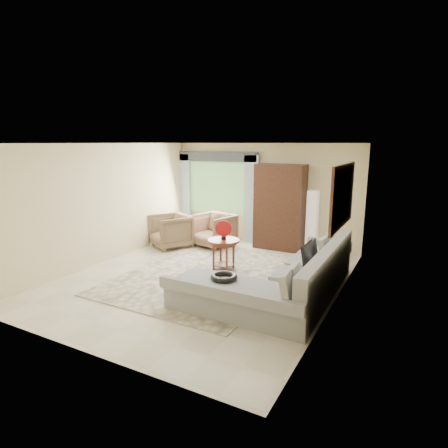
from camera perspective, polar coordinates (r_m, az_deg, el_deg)
The scene contains 17 objects.
ground at distance 7.45m, azimuth -3.00°, elevation -8.23°, with size 6.00×6.00×0.00m, color silver.
area_rug at distance 7.61m, azimuth -2.56°, elevation -7.70°, with size 3.00×4.00×0.02m, color beige.
sectional_sofa at distance 6.50m, azimuth 9.89°, elevation -8.87°, with size 2.30×3.46×0.90m.
tv_screen at distance 6.54m, azimuth 13.01°, elevation -4.84°, with size 0.06×0.74×0.48m, color black.
garden_hose at distance 5.94m, azimuth -0.00°, elevation -8.06°, with size 0.43×0.43×0.09m, color black.
coffee_table at distance 7.79m, azimuth -0.07°, elevation -4.61°, with size 0.66×0.66×0.66m.
red_disc at distance 7.65m, azimuth -0.07°, elevation -0.72°, with size 0.34×0.34×0.03m, color #A31010.
armchair_left at distance 9.57m, azimuth -8.18°, elevation -1.08°, with size 0.89×0.92×0.83m, color brown.
armchair_right at distance 9.54m, azimuth -1.60°, elevation -0.97°, with size 0.90×0.93×0.84m, color #926A4F.
potted_plant at distance 10.75m, azimuth -5.68°, elevation -0.42°, with size 0.45×0.39×0.50m, color #999999.
armoire at distance 9.34m, azimuth 8.51°, elevation 2.55°, with size 1.20×0.55×2.10m, color black.
floor_lamp at distance 9.22m, azimuth 13.26°, elevation 0.33°, with size 0.24×0.24×1.50m, color silver.
window at distance 10.30m, azimuth -0.98°, elevation 5.55°, with size 1.80×0.04×1.40m, color #669E59.
curtain_left at distance 10.80m, azimuth -6.10°, elevation 4.46°, with size 0.40×0.08×2.30m, color #9EB7CC.
curtain_right at distance 9.78m, azimuth 4.16°, elevation 3.69°, with size 0.40×0.08×2.30m, color #9EB7CC.
valance at distance 10.17m, azimuth -1.20°, elevation 10.27°, with size 2.40×0.12×0.26m, color #1E232D.
wall_mirror at distance 6.48m, azimuth 17.59°, elevation 4.08°, with size 0.05×1.70×1.05m.
Camera 1 is at (3.62, -5.96, 2.61)m, focal length 30.00 mm.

